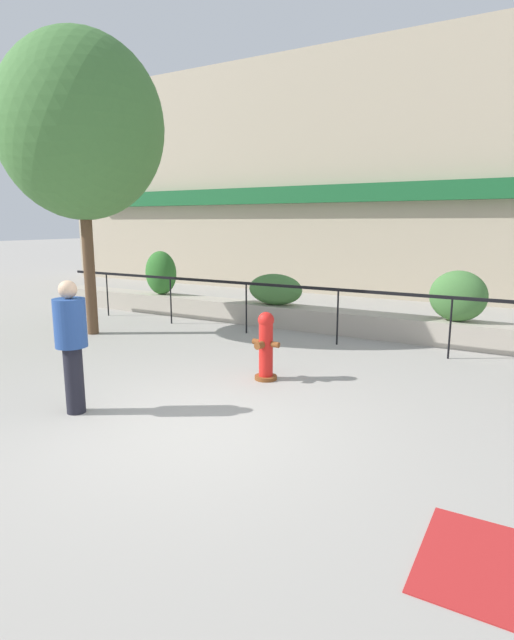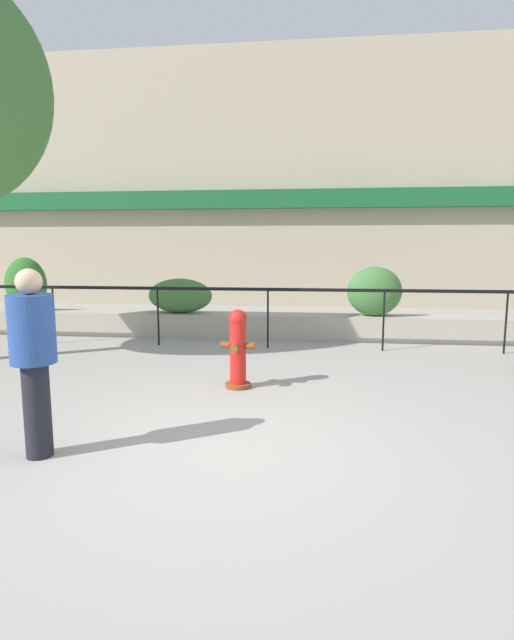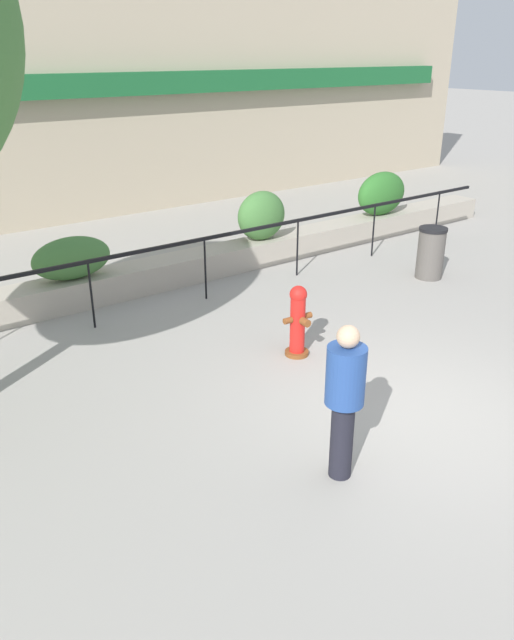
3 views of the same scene
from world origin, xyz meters
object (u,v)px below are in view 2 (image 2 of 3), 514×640
pedestrian (33,351)px  hedge_bush_0 (26,284)px  hedge_bush_1 (180,296)px  hedge_bush_2 (374,291)px  fire_hydrant (238,348)px

pedestrian → hedge_bush_0: bearing=121.9°
hedge_bush_1 → hedge_bush_2: size_ratio=1.26×
pedestrian → hedge_bush_2: bearing=59.5°
hedge_bush_2 → pedestrian: bearing=-120.5°
fire_hydrant → pedestrian: 2.89m
hedge_bush_2 → pedestrian: size_ratio=0.64×
hedge_bush_0 → hedge_bush_2: (7.60, 0.00, -0.08)m
fire_hydrant → pedestrian: size_ratio=0.62×
hedge_bush_1 → hedge_bush_0: bearing=180.0°
fire_hydrant → hedge_bush_0: bearing=144.6°
hedge_bush_2 → hedge_bush_0: bearing=180.0°
fire_hydrant → pedestrian: pedestrian is taller
hedge_bush_0 → hedge_bush_1: bearing=0.0°
hedge_bush_0 → hedge_bush_1: hedge_bush_0 is taller
hedge_bush_2 → pedestrian: pedestrian is taller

